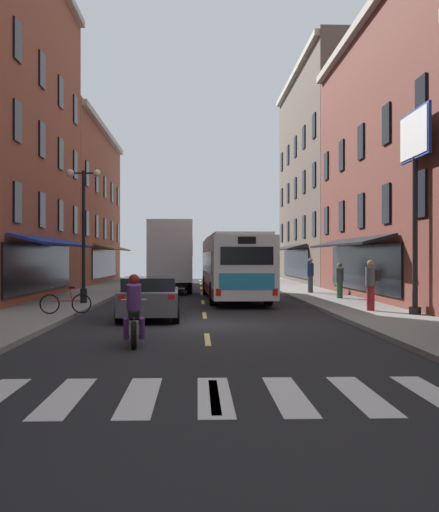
% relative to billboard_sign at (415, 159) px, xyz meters
% --- Properties ---
extents(ground_plane, '(34.80, 80.00, 0.10)m').
position_rel_billboard_sign_xyz_m(ground_plane, '(-7.05, -1.72, -5.39)').
color(ground_plane, black).
extents(lane_centre_dashes, '(0.14, 73.90, 0.01)m').
position_rel_billboard_sign_xyz_m(lane_centre_dashes, '(-7.05, -1.97, -5.34)').
color(lane_centre_dashes, '#DBCC4C').
rests_on(lane_centre_dashes, ground).
extents(crosswalk_near, '(7.10, 2.80, 0.01)m').
position_rel_billboard_sign_xyz_m(crosswalk_near, '(-7.05, -11.72, -5.34)').
color(crosswalk_near, silver).
rests_on(crosswalk_near, ground).
extents(sidewalk_left, '(3.00, 80.00, 0.14)m').
position_rel_billboard_sign_xyz_m(sidewalk_left, '(-12.95, -1.72, -5.27)').
color(sidewalk_left, gray).
rests_on(sidewalk_left, ground).
extents(sidewalk_right, '(3.00, 80.00, 0.14)m').
position_rel_billboard_sign_xyz_m(sidewalk_right, '(-1.15, -1.72, -5.27)').
color(sidewalk_right, gray).
rests_on(sidewalk_right, ground).
extents(billboard_sign, '(0.40, 2.79, 6.85)m').
position_rel_billboard_sign_xyz_m(billboard_sign, '(0.00, 0.00, 0.00)').
color(billboard_sign, black).
rests_on(billboard_sign, sidewalk_right).
extents(transit_bus, '(2.89, 12.26, 3.06)m').
position_rel_billboard_sign_xyz_m(transit_bus, '(-5.56, 9.46, -3.73)').
color(transit_bus, silver).
rests_on(transit_bus, ground).
extents(box_truck, '(2.73, 7.32, 4.04)m').
position_rel_billboard_sign_xyz_m(box_truck, '(-8.91, 15.68, -3.28)').
color(box_truck, '#B21E19').
rests_on(box_truck, ground).
extents(sedan_near, '(2.06, 4.80, 1.42)m').
position_rel_billboard_sign_xyz_m(sedan_near, '(-9.00, 26.52, -4.62)').
color(sedan_near, maroon).
rests_on(sedan_near, ground).
extents(sedan_mid, '(2.05, 4.30, 1.39)m').
position_rel_billboard_sign_xyz_m(sedan_mid, '(-8.87, -0.05, -4.63)').
color(sedan_mid, '#515154').
rests_on(sedan_mid, ground).
extents(motorcycle_rider, '(0.63, 2.07, 1.66)m').
position_rel_billboard_sign_xyz_m(motorcycle_rider, '(-8.79, -6.17, -4.63)').
color(motorcycle_rider, black).
rests_on(motorcycle_rider, ground).
extents(bicycle_near, '(1.70, 0.48, 0.91)m').
position_rel_billboard_sign_xyz_m(bicycle_near, '(-11.75, 0.57, -4.84)').
color(bicycle_near, black).
rests_on(bicycle_near, sidewalk_left).
extents(pedestrian_near, '(0.51, 0.36, 1.81)m').
position_rel_billboard_sign_xyz_m(pedestrian_near, '(-1.09, 1.45, -4.24)').
color(pedestrian_near, maroon).
rests_on(pedestrian_near, sidewalk_right).
extents(pedestrian_mid, '(0.36, 0.36, 1.84)m').
position_rel_billboard_sign_xyz_m(pedestrian_mid, '(-1.24, 12.90, -4.25)').
color(pedestrian_mid, '#4C4C51').
rests_on(pedestrian_mid, sidewalk_right).
extents(pedestrian_far, '(0.36, 0.36, 1.62)m').
position_rel_billboard_sign_xyz_m(pedestrian_far, '(-0.69, 8.30, -4.38)').
color(pedestrian_far, '#33663F').
rests_on(pedestrian_far, sidewalk_right).
extents(street_lamp_twin, '(1.42, 0.32, 5.57)m').
position_rel_billboard_sign_xyz_m(street_lamp_twin, '(-12.05, 5.63, -2.13)').
color(street_lamp_twin, black).
rests_on(street_lamp_twin, sidewalk_left).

